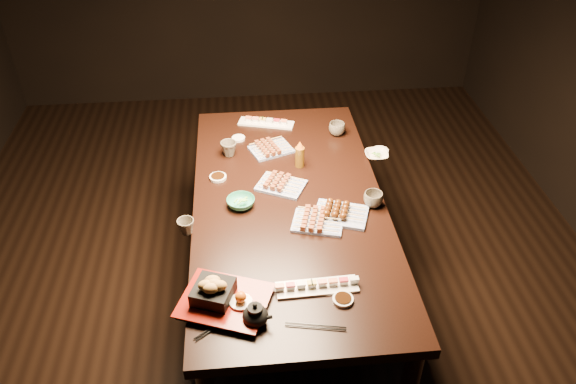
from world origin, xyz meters
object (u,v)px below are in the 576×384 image
object	(u,v)px
teacup_far_right	(337,129)
condiment_bottle	(300,154)
sushi_platter_far	(266,121)
yakitori_plate_left	(271,146)
yakitori_plate_right	(318,219)
edamame_bowl_cream	(376,155)
teacup_near_left	(186,227)
teacup_mid_right	(373,199)
dining_table	(289,259)
tempura_tray	(224,293)
edamame_bowl_green	(241,202)
teapot	(255,314)
teacup_far_left	(229,149)
yakitori_plate_center	(281,182)
sushi_platter_near	(317,285)

from	to	relation	value
teacup_far_right	condiment_bottle	size ratio (longest dim) A/B	0.62
sushi_platter_far	condiment_bottle	world-z (taller)	condiment_bottle
yakitori_plate_left	yakitori_plate_right	bearing A→B (deg)	-96.18
edamame_bowl_cream	teacup_near_left	size ratio (longest dim) A/B	1.60
teacup_mid_right	condiment_bottle	size ratio (longest dim) A/B	0.61
teacup_far_right	teacup_mid_right	bearing A→B (deg)	-84.61
dining_table	tempura_tray	bearing A→B (deg)	-99.33
edamame_bowl_green	teapot	distance (m)	0.70
dining_table	yakitori_plate_left	size ratio (longest dim) A/B	8.47
sushi_platter_far	yakitori_plate_right	distance (m)	0.93
teacup_mid_right	teacup_far_left	distance (m)	0.83
edamame_bowl_cream	dining_table	bearing A→B (deg)	-145.97
teacup_mid_right	teacup_near_left	bearing A→B (deg)	-172.43
tempura_tray	teacup_far_left	xyz separation A→B (m)	(0.03, 1.05, -0.02)
teacup_mid_right	dining_table	bearing A→B (deg)	170.47
yakitori_plate_right	tempura_tray	xyz separation A→B (m)	(-0.42, -0.44, 0.03)
yakitori_plate_left	teacup_mid_right	bearing A→B (deg)	-70.66
teacup_near_left	tempura_tray	bearing A→B (deg)	-69.09
edamame_bowl_cream	yakitori_plate_center	bearing A→B (deg)	-157.94
sushi_platter_near	condiment_bottle	bearing A→B (deg)	86.15
yakitori_plate_right	yakitori_plate_center	bearing A→B (deg)	130.70
yakitori_plate_left	teacup_near_left	size ratio (longest dim) A/B	2.81
yakitori_plate_left	teacup_far_left	size ratio (longest dim) A/B	2.49
sushi_platter_far	condiment_bottle	xyz separation A→B (m)	(0.14, -0.45, 0.05)
sushi_platter_near	tempura_tray	distance (m)	0.37
teapot	yakitori_plate_center	bearing A→B (deg)	101.44
yakitori_plate_left	teapot	distance (m)	1.18
teacup_near_left	teacup_far_right	distance (m)	1.11
yakitori_plate_right	edamame_bowl_green	bearing A→B (deg)	169.78
teacup_far_left	teapot	size ratio (longest dim) A/B	0.75
sushi_platter_near	teacup_far_right	distance (m)	1.18
yakitori_plate_right	edamame_bowl_cream	xyz separation A→B (m)	(0.38, 0.51, -0.01)
sushi_platter_near	tempura_tray	xyz separation A→B (m)	(-0.36, -0.05, 0.04)
dining_table	edamame_bowl_green	bearing A→B (deg)	-160.06
edamame_bowl_green	teacup_near_left	xyz separation A→B (m)	(-0.24, -0.17, 0.01)
teacup_mid_right	teapot	world-z (taller)	teapot
sushi_platter_near	edamame_bowl_green	size ratio (longest dim) A/B	2.46
sushi_platter_far	edamame_bowl_cream	bearing A→B (deg)	159.57
teacup_near_left	condiment_bottle	bearing A→B (deg)	40.57
sushi_platter_near	condiment_bottle	xyz separation A→B (m)	(0.03, 0.86, 0.05)
yakitori_plate_left	teacup_far_right	distance (m)	0.40
tempura_tray	sushi_platter_near	bearing A→B (deg)	28.20
teacup_far_right	teapot	distance (m)	1.40
edamame_bowl_green	teapot	bearing A→B (deg)	-87.24
yakitori_plate_center	tempura_tray	size ratio (longest dim) A/B	0.68
teacup_far_right	teapot	xyz separation A→B (m)	(-0.52, -1.30, 0.01)
yakitori_plate_left	teacup_far_right	size ratio (longest dim) A/B	2.35
edamame_bowl_green	sushi_platter_near	bearing A→B (deg)	-62.97
edamame_bowl_cream	teacup_far_right	world-z (taller)	teacup_far_right
sushi_platter_near	yakitori_plate_left	distance (m)	1.03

